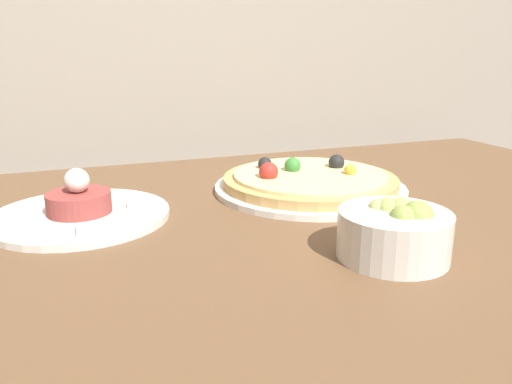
{
  "coord_description": "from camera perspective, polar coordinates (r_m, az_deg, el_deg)",
  "views": [
    {
      "loc": [
        -0.28,
        -0.19,
        0.98
      ],
      "look_at": [
        -0.03,
        0.46,
        0.78
      ],
      "focal_mm": 35.0,
      "sensor_mm": 36.0,
      "label": 1
    }
  ],
  "objects": [
    {
      "name": "tartare_plate",
      "position": [
        0.77,
        -19.48,
        -2.0
      ],
      "size": [
        0.26,
        0.26,
        0.08
      ],
      "color": "silver",
      "rests_on": "dining_table"
    },
    {
      "name": "small_bowl",
      "position": [
        0.61,
        15.56,
        -4.36
      ],
      "size": [
        0.13,
        0.13,
        0.07
      ],
      "color": "silver",
      "rests_on": "dining_table"
    },
    {
      "name": "dining_table",
      "position": [
        0.77,
        2.94,
        -9.0
      ],
      "size": [
        1.48,
        0.89,
        0.74
      ],
      "color": "brown",
      "rests_on": "ground_plane"
    },
    {
      "name": "pizza_plate",
      "position": [
        0.88,
        6.13,
        1.13
      ],
      "size": [
        0.33,
        0.33,
        0.06
      ],
      "color": "silver",
      "rests_on": "dining_table"
    }
  ]
}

